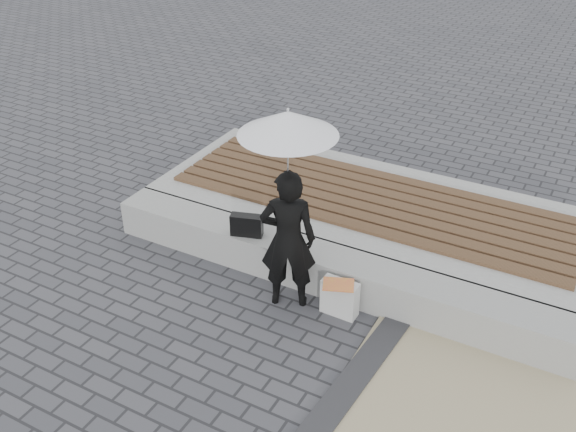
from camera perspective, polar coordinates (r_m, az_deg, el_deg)
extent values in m
plane|color=#454449|center=(5.85, -3.83, -14.29)|extent=(80.00, 80.00, 0.00)
cube|color=#999994|center=(6.78, 3.27, -4.60)|extent=(5.00, 0.45, 0.40)
cube|color=#AAAAA5|center=(7.71, 7.15, 0.02)|extent=(5.00, 2.00, 0.40)
imported|color=black|center=(6.25, 0.00, -2.06)|extent=(0.64, 0.54, 1.47)
cylinder|color=silver|center=(5.92, 0.00, 3.11)|extent=(0.02, 0.02, 0.89)
cone|color=white|center=(5.68, 0.00, 8.05)|extent=(0.89, 0.89, 0.22)
sphere|color=silver|center=(5.63, 0.00, 9.21)|extent=(0.03, 0.03, 0.03)
cube|color=black|center=(6.89, -3.60, -0.80)|extent=(0.36, 0.21, 0.24)
cube|color=silver|center=(6.43, 4.51, -7.08)|extent=(0.36, 0.16, 0.38)
cube|color=red|center=(6.28, 4.39, -5.94)|extent=(0.35, 0.31, 0.01)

